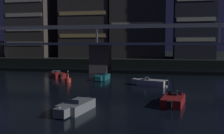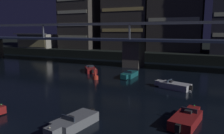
{
  "view_description": "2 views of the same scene",
  "coord_description": "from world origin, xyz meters",
  "px_view_note": "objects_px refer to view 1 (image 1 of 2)",
  "views": [
    {
      "loc": [
        13.05,
        -16.86,
        5.62
      ],
      "look_at": [
        6.04,
        17.35,
        2.66
      ],
      "focal_mm": 42.48,
      "sensor_mm": 36.0,
      "label": 1
    },
    {
      "loc": [
        15.33,
        -10.08,
        7.59
      ],
      "look_at": [
        1.01,
        21.6,
        1.97
      ],
      "focal_mm": 35.5,
      "sensor_mm": 36.0,
      "label": 2
    }
  ],
  "objects_px": {
    "speedboat_mid_left": "(174,100)",
    "speedboat_mid_center": "(57,75)",
    "channel_buoy": "(68,79)",
    "river_bridge": "(100,50)",
    "speedboat_mid_right": "(75,107)",
    "tower_west_tall": "(88,4)",
    "speedboat_near_center": "(150,83)",
    "tower_west_low": "(35,23)",
    "tower_east_tall": "(193,12)",
    "speedboat_near_left": "(102,77)"
  },
  "relations": [
    {
      "from": "speedboat_mid_left",
      "to": "speedboat_mid_center",
      "type": "height_order",
      "value": "same"
    },
    {
      "from": "speedboat_mid_center",
      "to": "channel_buoy",
      "type": "relative_size",
      "value": 2.63
    },
    {
      "from": "river_bridge",
      "to": "channel_buoy",
      "type": "distance_m",
      "value": 15.55
    },
    {
      "from": "speedboat_mid_right",
      "to": "channel_buoy",
      "type": "distance_m",
      "value": 17.78
    },
    {
      "from": "tower_west_tall",
      "to": "speedboat_near_center",
      "type": "bearing_deg",
      "value": -60.69
    },
    {
      "from": "speedboat_mid_right",
      "to": "tower_west_low",
      "type": "bearing_deg",
      "value": 120.74
    },
    {
      "from": "tower_west_tall",
      "to": "speedboat_mid_right",
      "type": "relative_size",
      "value": 5.55
    },
    {
      "from": "tower_east_tall",
      "to": "speedboat_mid_right",
      "type": "bearing_deg",
      "value": -105.7
    },
    {
      "from": "channel_buoy",
      "to": "speedboat_near_left",
      "type": "bearing_deg",
      "value": 42.88
    },
    {
      "from": "tower_east_tall",
      "to": "speedboat_mid_center",
      "type": "xyz_separation_m",
      "value": [
        -24.87,
        -27.52,
        -13.36
      ]
    },
    {
      "from": "tower_east_tall",
      "to": "tower_west_tall",
      "type": "bearing_deg",
      "value": 179.85
    },
    {
      "from": "tower_west_tall",
      "to": "tower_east_tall",
      "type": "bearing_deg",
      "value": -0.15
    },
    {
      "from": "speedboat_mid_right",
      "to": "speedboat_mid_left",
      "type": "bearing_deg",
      "value": 28.43
    },
    {
      "from": "river_bridge",
      "to": "tower_east_tall",
      "type": "bearing_deg",
      "value": 42.81
    },
    {
      "from": "tower_east_tall",
      "to": "channel_buoy",
      "type": "relative_size",
      "value": 13.33
    },
    {
      "from": "river_bridge",
      "to": "speedboat_near_left",
      "type": "distance_m",
      "value": 12.11
    },
    {
      "from": "tower_east_tall",
      "to": "river_bridge",
      "type": "bearing_deg",
      "value": -137.19
    },
    {
      "from": "tower_west_low",
      "to": "speedboat_near_center",
      "type": "xyz_separation_m",
      "value": [
        34.25,
        -32.95,
        -11.16
      ]
    },
    {
      "from": "tower_east_tall",
      "to": "speedboat_mid_right",
      "type": "relative_size",
      "value": 4.48
    },
    {
      "from": "speedboat_near_left",
      "to": "speedboat_near_center",
      "type": "distance_m",
      "value": 9.25
    },
    {
      "from": "tower_east_tall",
      "to": "speedboat_mid_right",
      "type": "xyz_separation_m",
      "value": [
        -13.89,
        -49.43,
        -13.36
      ]
    },
    {
      "from": "tower_west_low",
      "to": "speedboat_mid_right",
      "type": "height_order",
      "value": "tower_west_low"
    },
    {
      "from": "speedboat_mid_right",
      "to": "speedboat_near_center",
      "type": "bearing_deg",
      "value": 71.21
    },
    {
      "from": "tower_west_low",
      "to": "channel_buoy",
      "type": "bearing_deg",
      "value": -55.72
    },
    {
      "from": "speedboat_mid_center",
      "to": "channel_buoy",
      "type": "height_order",
      "value": "channel_buoy"
    },
    {
      "from": "speedboat_near_left",
      "to": "channel_buoy",
      "type": "height_order",
      "value": "channel_buoy"
    },
    {
      "from": "river_bridge",
      "to": "speedboat_mid_center",
      "type": "xyz_separation_m",
      "value": [
        -5.33,
        -9.42,
        -4.1
      ]
    },
    {
      "from": "tower_west_tall",
      "to": "speedboat_mid_left",
      "type": "xyz_separation_m",
      "value": [
        21.81,
        -45.09,
        -16.14
      ]
    },
    {
      "from": "tower_west_tall",
      "to": "speedboat_mid_right",
      "type": "xyz_separation_m",
      "value": [
        13.66,
        -49.5,
        -16.14
      ]
    },
    {
      "from": "channel_buoy",
      "to": "speedboat_mid_center",
      "type": "bearing_deg",
      "value": 126.15
    },
    {
      "from": "tower_west_tall",
      "to": "speedboat_mid_left",
      "type": "bearing_deg",
      "value": -64.19
    },
    {
      "from": "tower_west_tall",
      "to": "speedboat_mid_left",
      "type": "height_order",
      "value": "tower_west_tall"
    },
    {
      "from": "tower_east_tall",
      "to": "speedboat_near_center",
      "type": "relative_size",
      "value": 4.56
    },
    {
      "from": "tower_east_tall",
      "to": "speedboat_near_center",
      "type": "distance_m",
      "value": 37.3
    },
    {
      "from": "tower_west_tall",
      "to": "tower_west_low",
      "type": "bearing_deg",
      "value": -176.7
    },
    {
      "from": "speedboat_near_left",
      "to": "speedboat_mid_center",
      "type": "xyz_separation_m",
      "value": [
        -8.31,
        1.58,
        0.0
      ]
    },
    {
      "from": "tower_west_tall",
      "to": "speedboat_mid_right",
      "type": "height_order",
      "value": "tower_west_tall"
    },
    {
      "from": "tower_west_tall",
      "to": "channel_buoy",
      "type": "bearing_deg",
      "value": -78.53
    },
    {
      "from": "speedboat_near_center",
      "to": "speedboat_near_left",
      "type": "bearing_deg",
      "value": 149.82
    },
    {
      "from": "speedboat_mid_left",
      "to": "tower_west_low",
      "type": "bearing_deg",
      "value": 129.98
    },
    {
      "from": "speedboat_mid_left",
      "to": "speedboat_mid_center",
      "type": "bearing_deg",
      "value": 137.56
    },
    {
      "from": "speedboat_mid_center",
      "to": "speedboat_mid_right",
      "type": "relative_size",
      "value": 0.89
    },
    {
      "from": "tower_west_tall",
      "to": "tower_east_tall",
      "type": "distance_m",
      "value": 27.69
    },
    {
      "from": "tower_east_tall",
      "to": "speedboat_near_center",
      "type": "height_order",
      "value": "tower_east_tall"
    },
    {
      "from": "tower_west_low",
      "to": "speedboat_mid_right",
      "type": "relative_size",
      "value": 3.64
    },
    {
      "from": "tower_east_tall",
      "to": "speedboat_near_center",
      "type": "xyz_separation_m",
      "value": [
        -8.56,
        -33.75,
        -13.36
      ]
    },
    {
      "from": "speedboat_mid_center",
      "to": "speedboat_near_left",
      "type": "bearing_deg",
      "value": -10.77
    },
    {
      "from": "speedboat_near_left",
      "to": "speedboat_mid_right",
      "type": "relative_size",
      "value": 0.99
    },
    {
      "from": "speedboat_mid_left",
      "to": "speedboat_mid_center",
      "type": "xyz_separation_m",
      "value": [
        -19.13,
        17.5,
        0.0
      ]
    },
    {
      "from": "tower_west_tall",
      "to": "channel_buoy",
      "type": "relative_size",
      "value": 16.48
    }
  ]
}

